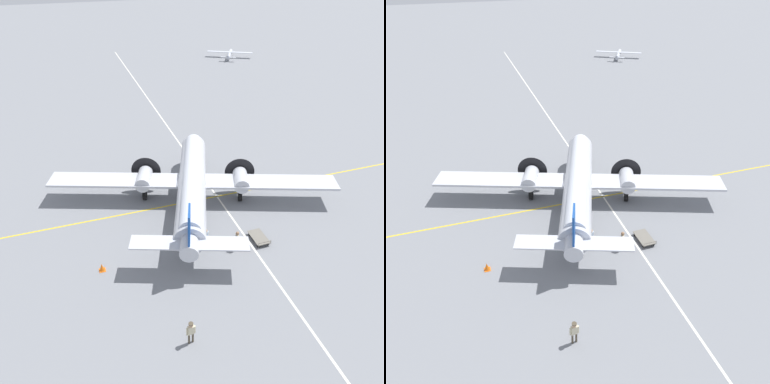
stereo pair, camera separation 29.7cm
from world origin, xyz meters
The scene contains 12 objects.
ground_plane centered at (0.00, 0.00, 0.00)m, with size 300.00×300.00×0.00m, color slate.
apron_line_eastwest centered at (0.00, 0.77, 0.00)m, with size 120.00×0.16×0.01m.
apron_line_northsouth centered at (2.70, 0.00, 0.00)m, with size 0.16×120.00×0.01m.
airliner_main centered at (0.13, 0.36, 2.41)m, with size 24.73×17.53×5.43m.
crew_foreground centered at (-4.47, -12.94, 1.08)m, with size 0.58×0.30×1.72m.
passenger_boarding centered at (1.44, -6.34, 1.01)m, with size 0.26×0.56×1.64m.
ramp_agent centered at (-0.81, -5.54, 1.14)m, with size 0.57×0.39×1.86m.
suitcase_near_door centered at (0.84, -6.11, 0.30)m, with size 0.48×0.18×0.63m.
suitcase_upright_spare centered at (1.99, -6.49, 0.30)m, with size 0.41×0.16×0.63m.
baggage_cart centered at (3.52, -6.02, 0.28)m, with size 1.13×1.94×0.56m.
light_aircraft_distant centered at (24.43, 47.63, 0.78)m, with size 8.60×6.76×1.82m.
traffic_cone centered at (-8.63, -5.37, 0.28)m, with size 0.46×0.46×0.60m.
Camera 2 is at (-8.47, -25.79, 19.50)m, focal length 35.00 mm.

